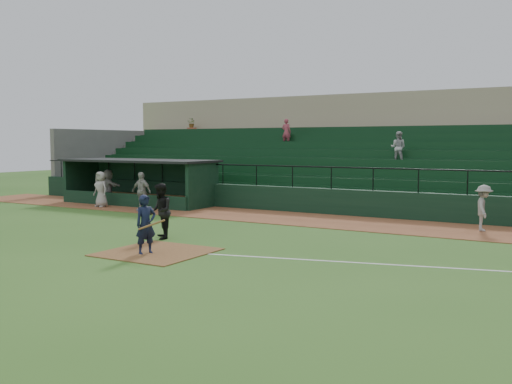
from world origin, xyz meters
The scene contains 12 objects.
ground centered at (0.00, 0.00, 0.00)m, with size 90.00×90.00×0.00m, color #315B1D.
warning_track centered at (0.00, 8.00, 0.01)m, with size 40.00×4.00×0.03m, color brown.
home_plate_dirt centered at (0.00, -1.00, 0.01)m, with size 3.00×3.00×0.03m, color brown.
foul_line centered at (8.00, 1.20, 0.01)m, with size 18.00×0.09×0.01m, color white.
stadium_structure centered at (0.00, 16.46, 2.30)m, with size 38.00×13.08×6.40m.
dugout centered at (-9.75, 9.56, 1.33)m, with size 8.90×3.20×2.42m.
batter_at_plate centered at (-0.11, -1.36, 0.90)m, with size 1.12×0.77×1.79m.
umpire centered at (-1.50, 0.99, 0.97)m, with size 0.94×0.73×1.94m, color black.
runner centered at (7.93, 8.32, 0.90)m, with size 1.12×0.64×1.74m, color gray.
dugout_player_a centered at (-7.37, 6.65, 0.97)m, with size 1.11×0.46×1.89m, color #A09B95.
dugout_player_b centered at (-10.36, 6.94, 0.94)m, with size 0.89×0.58×1.83m, color #A69F9B.
dugout_player_c centered at (-11.30, 8.44, 0.96)m, with size 1.72×0.55×1.85m, color gray.
Camera 1 is at (11.26, -14.34, 3.36)m, focal length 40.18 mm.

